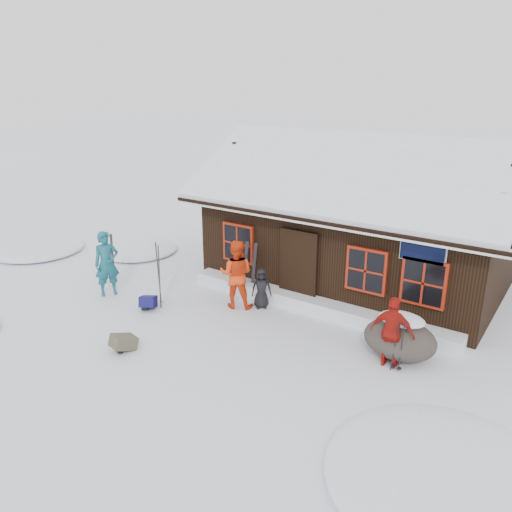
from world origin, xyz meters
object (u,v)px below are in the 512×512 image
(skier_orange_left, at_px, (236,274))
(ski_poles, at_px, (398,346))
(backpack_blue, at_px, (148,304))
(boulder, at_px, (400,338))
(backpack_olive, at_px, (124,345))
(skier_teal, at_px, (107,264))
(skier_orange_right, at_px, (392,332))
(skier_crouched, at_px, (261,288))
(ski_pair_left, at_px, (110,257))

(skier_orange_left, xyz_separation_m, ski_poles, (4.65, -0.67, -0.34))
(skier_orange_left, relative_size, backpack_blue, 3.61)
(backpack_blue, bearing_deg, boulder, -20.40)
(boulder, relative_size, backpack_olive, 3.02)
(skier_teal, distance_m, ski_poles, 8.15)
(skier_orange_right, bearing_deg, skier_crouched, -17.35)
(backpack_blue, bearing_deg, skier_teal, 145.94)
(skier_teal, height_order, skier_crouched, skier_teal)
(skier_teal, xyz_separation_m, ski_poles, (8.11, 0.74, -0.33))
(ski_pair_left, xyz_separation_m, backpack_blue, (2.48, -0.85, -0.58))
(skier_orange_right, distance_m, skier_crouched, 3.99)
(ski_poles, height_order, backpack_olive, ski_poles)
(ski_pair_left, bearing_deg, skier_crouched, 10.17)
(skier_crouched, distance_m, backpack_blue, 3.04)
(ski_pair_left, bearing_deg, skier_teal, -43.39)
(skier_teal, relative_size, skier_orange_left, 0.99)
(ski_poles, bearing_deg, skier_orange_right, 148.40)
(boulder, height_order, ski_poles, ski_poles)
(skier_crouched, distance_m, ski_poles, 4.19)
(skier_orange_right, xyz_separation_m, backpack_blue, (-6.30, -0.90, -0.65))
(boulder, distance_m, backpack_olive, 6.09)
(skier_orange_right, relative_size, backpack_olive, 3.00)
(skier_orange_right, xyz_separation_m, ski_poles, (0.18, -0.11, -0.20))
(skier_orange_left, distance_m, ski_poles, 4.71)
(ski_pair_left, relative_size, backpack_blue, 3.00)
(ski_poles, relative_size, backpack_blue, 2.44)
(skier_teal, xyz_separation_m, ski_pair_left, (-0.87, 0.80, -0.20))
(skier_crouched, relative_size, boulder, 0.69)
(skier_crouched, relative_size, backpack_blue, 2.12)
(skier_orange_left, height_order, skier_crouched, skier_orange_left)
(skier_crouched, relative_size, backpack_olive, 2.09)
(ski_pair_left, xyz_separation_m, ski_poles, (8.97, -0.06, -0.13))
(boulder, relative_size, ski_pair_left, 1.02)
(boulder, height_order, backpack_blue, boulder)
(skier_orange_right, bearing_deg, skier_orange_left, -11.58)
(ski_pair_left, height_order, backpack_olive, ski_pair_left)
(skier_crouched, distance_m, boulder, 3.94)
(skier_teal, relative_size, ski_pair_left, 1.20)
(skier_teal, bearing_deg, backpack_blue, -62.35)
(ski_poles, distance_m, backpack_blue, 6.55)
(skier_orange_right, bearing_deg, ski_pair_left, -4.16)
(skier_orange_left, xyz_separation_m, boulder, (4.49, -0.11, -0.46))
(skier_crouched, relative_size, ski_poles, 0.87)
(backpack_blue, bearing_deg, backpack_olive, -90.35)
(skier_crouched, bearing_deg, skier_teal, 164.53)
(skier_crouched, bearing_deg, backpack_blue, 177.67)
(skier_orange_right, height_order, ski_poles, skier_orange_right)
(boulder, xyz_separation_m, backpack_blue, (-6.34, -1.35, -0.33))
(ski_pair_left, height_order, backpack_blue, ski_pair_left)
(skier_orange_right, distance_m, ski_poles, 0.29)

